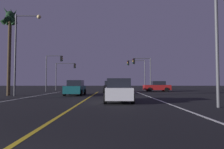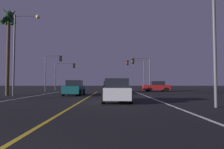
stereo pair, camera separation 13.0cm
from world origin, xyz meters
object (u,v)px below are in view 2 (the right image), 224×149
(car_lead_same_lane, at_px, (117,91))
(street_lamp_right_near, at_px, (204,20))
(car_oncoming, at_px, (75,88))
(palm_tree_left_mid, at_px, (10,25))
(traffic_light_near_left, at_px, (54,65))
(traffic_light_far_left, at_px, (66,70))
(car_ahead_far, at_px, (110,87))
(traffic_light_near_right, at_px, (142,67))
(traffic_light_far_right, at_px, (136,68))
(street_lamp_left_mid, at_px, (21,44))
(car_crossing_side, at_px, (157,86))

(car_lead_same_lane, bearing_deg, street_lamp_right_near, -122.65)
(car_oncoming, height_order, palm_tree_left_mid, palm_tree_left_mid)
(traffic_light_near_left, xyz_separation_m, traffic_light_far_left, (0.64, 5.50, -0.40))
(car_ahead_far, distance_m, traffic_light_near_right, 6.38)
(car_ahead_far, bearing_deg, traffic_light_far_right, -32.36)
(street_lamp_right_near, bearing_deg, traffic_light_far_right, -88.30)
(traffic_light_near_left, xyz_separation_m, street_lamp_right_near, (14.77, -20.27, 0.69))
(car_ahead_far, relative_size, street_lamp_right_near, 0.55)
(car_ahead_far, distance_m, traffic_light_far_right, 9.73)
(car_lead_same_lane, distance_m, palm_tree_left_mid, 15.50)
(palm_tree_left_mid, bearing_deg, traffic_light_far_right, 43.97)
(traffic_light_near_left, xyz_separation_m, street_lamp_left_mid, (-0.41, -10.50, 1.29))
(car_lead_same_lane, height_order, traffic_light_far_right, traffic_light_far_right)
(car_lead_same_lane, distance_m, street_lamp_right_near, 7.18)
(street_lamp_right_near, bearing_deg, car_lead_same_lane, -32.65)
(traffic_light_far_right, bearing_deg, car_oncoming, 59.21)
(car_crossing_side, bearing_deg, car_ahead_far, 21.27)
(traffic_light_near_right, relative_size, palm_tree_left_mid, 0.55)
(car_ahead_far, relative_size, traffic_light_far_right, 0.75)
(car_lead_same_lane, xyz_separation_m, street_lamp_left_mid, (-10.25, 6.61, 4.75))
(car_lead_same_lane, xyz_separation_m, traffic_light_near_left, (-9.84, 17.11, 3.46))
(traffic_light_near_right, xyz_separation_m, palm_tree_left_mid, (-16.18, -9.92, 3.80))
(traffic_light_far_left, bearing_deg, street_lamp_right_near, -61.27)
(car_crossing_side, bearing_deg, street_lamp_right_near, 84.47)
(street_lamp_left_mid, distance_m, palm_tree_left_mid, 2.80)
(traffic_light_near_left, bearing_deg, street_lamp_left_mid, -92.24)
(palm_tree_left_mid, bearing_deg, car_ahead_far, 34.81)
(street_lamp_left_mid, bearing_deg, street_lamp_right_near, -32.77)
(traffic_light_far_left, xyz_separation_m, street_lamp_left_mid, (-1.06, -16.00, 1.69))
(car_oncoming, xyz_separation_m, traffic_light_near_left, (-5.23, 9.23, 3.46))
(traffic_light_far_left, bearing_deg, traffic_light_near_left, -96.68)
(car_oncoming, distance_m, car_crossing_side, 15.31)
(car_crossing_side, distance_m, traffic_light_far_left, 17.11)
(car_crossing_side, height_order, car_lead_same_lane, same)
(car_ahead_far, bearing_deg, car_lead_same_lane, -177.26)
(car_lead_same_lane, bearing_deg, car_ahead_far, 2.74)
(traffic_light_near_right, distance_m, traffic_light_near_left, 14.19)
(traffic_light_near_right, height_order, traffic_light_far_right, traffic_light_far_right)
(car_ahead_far, height_order, traffic_light_far_left, traffic_light_far_left)
(traffic_light_near_right, xyz_separation_m, traffic_light_far_right, (-0.19, 5.50, 0.22))
(traffic_light_near_right, bearing_deg, car_lead_same_lane, 75.72)
(traffic_light_near_left, distance_m, traffic_light_far_right, 15.04)
(car_crossing_side, distance_m, palm_tree_left_mid, 22.73)
(car_oncoming, height_order, traffic_light_near_left, traffic_light_near_left)
(traffic_light_far_left, distance_m, palm_tree_left_mid, 16.13)
(car_oncoming, relative_size, traffic_light_near_right, 0.79)
(car_lead_same_lane, xyz_separation_m, street_lamp_right_near, (4.93, -3.16, 4.15))
(car_crossing_side, bearing_deg, traffic_light_near_right, 16.80)
(car_oncoming, height_order, car_lead_same_lane, same)
(car_oncoming, height_order, street_lamp_right_near, street_lamp_right_near)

